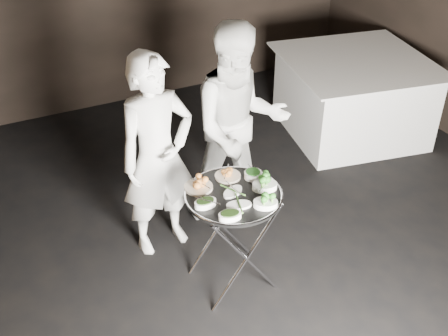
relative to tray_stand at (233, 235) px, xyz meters
name	(u,v)px	position (x,y,z in m)	size (l,w,h in m)	color
floor	(260,291)	(0.15, -0.17, -0.48)	(6.00, 7.00, 0.05)	black
tray_stand	(233,235)	(0.00, 0.00, 0.00)	(0.55, 0.47, 0.81)	silver
serving_tray	(234,195)	(0.00, 0.00, 0.36)	(0.69, 0.69, 0.04)	black
potato_plate_a	(198,184)	(-0.19, 0.17, 0.40)	(0.20, 0.20, 0.07)	beige
potato_plate_b	(228,174)	(0.06, 0.20, 0.40)	(0.19, 0.19, 0.07)	beige
greens_bowl	(253,174)	(0.22, 0.12, 0.40)	(0.13, 0.13, 0.07)	white
asparagus_plate_a	(233,191)	(0.00, 0.01, 0.38)	(0.20, 0.17, 0.04)	white
asparagus_plate_b	(239,204)	(-0.03, -0.14, 0.38)	(0.19, 0.14, 0.04)	white
spinach_bowl_a	(205,202)	(-0.23, -0.04, 0.40)	(0.15, 0.10, 0.06)	white
spinach_bowl_b	(230,215)	(-0.14, -0.23, 0.40)	(0.17, 0.13, 0.06)	white
broccoli_bowl_a	(265,185)	(0.22, -0.04, 0.40)	(0.21, 0.18, 0.07)	white
broccoli_bowl_b	(266,202)	(0.13, -0.22, 0.40)	(0.20, 0.18, 0.07)	white
serving_utensils	(231,183)	(0.02, 0.07, 0.42)	(0.58, 0.41, 0.01)	silver
waiter_left	(157,157)	(-0.31, 0.66, 0.38)	(0.61, 0.40, 1.67)	silver
waiter_right	(239,126)	(0.43, 0.75, 0.42)	(0.85, 0.66, 1.74)	silver
dining_table	(352,96)	(2.20, 1.50, -0.03)	(1.47, 1.47, 0.84)	white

